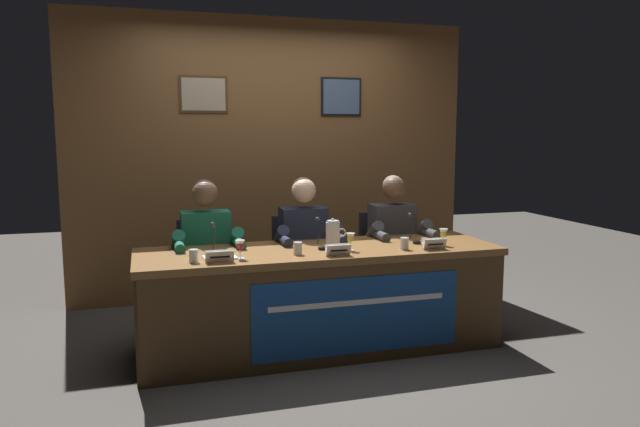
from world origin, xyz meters
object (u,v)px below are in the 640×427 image
at_px(nameplate_left, 220,256).
at_px(water_cup_right, 404,244).
at_px(juice_glass_center, 350,238).
at_px(water_pitcher_central, 333,234).
at_px(juice_glass_left, 240,246).
at_px(panelist_left, 207,249).
at_px(microphone_center, 320,238).
at_px(water_cup_left, 194,257).
at_px(chair_left, 205,279).
at_px(microphone_left, 215,245).
at_px(nameplate_right, 434,244).
at_px(chair_right, 386,267).
at_px(water_cup_center, 298,249).
at_px(juice_glass_right, 444,234).
at_px(conference_table, 325,285).
at_px(panelist_right, 396,239).
at_px(nameplate_center, 338,250).
at_px(microphone_right, 415,233).
at_px(chair_center, 300,273).
at_px(document_stack_left, 220,257).
at_px(panelist_center, 306,244).

distance_m(nameplate_left, water_cup_right, 1.31).
height_order(juice_glass_center, water_pitcher_central, water_pitcher_central).
bearing_deg(juice_glass_center, juice_glass_left, -176.27).
height_order(panelist_left, microphone_center, panelist_left).
bearing_deg(juice_glass_center, water_cup_left, -175.70).
height_order(chair_left, microphone_left, microphone_left).
bearing_deg(nameplate_right, chair_left, 150.66).
relative_size(chair_left, chair_right, 1.00).
bearing_deg(nameplate_right, water_cup_center, 173.89).
height_order(water_cup_center, juice_glass_right, juice_glass_right).
distance_m(nameplate_left, juice_glass_right, 1.64).
height_order(conference_table, chair_left, chair_left).
height_order(water_cup_center, panelist_right, panelist_right).
bearing_deg(conference_table, juice_glass_left, -171.46).
xyz_separation_m(nameplate_center, water_cup_center, (-0.25, 0.12, -0.00)).
height_order(chair_left, water_cup_center, chair_left).
height_order(water_cup_right, microphone_right, microphone_right).
distance_m(conference_table, water_cup_right, 0.63).
bearing_deg(water_pitcher_central, juice_glass_left, -162.72).
xyz_separation_m(microphone_left, chair_center, (0.75, 0.63, -0.39)).
relative_size(microphone_left, juice_glass_right, 1.74).
relative_size(panelist_left, nameplate_left, 6.73).
xyz_separation_m(microphone_left, microphone_center, (0.75, 0.03, 0.00)).
relative_size(chair_left, water_cup_center, 10.36).
height_order(conference_table, water_pitcher_central, water_pitcher_central).
distance_m(water_pitcher_central, document_stack_left, 0.86).
bearing_deg(document_stack_left, chair_left, 92.21).
bearing_deg(panelist_center, water_cup_right, -46.89).
distance_m(water_cup_left, microphone_left, 0.23).
distance_m(juice_glass_left, panelist_right, 1.48).
relative_size(nameplate_center, water_cup_center, 1.99).
height_order(panelist_left, nameplate_left, panelist_left).
bearing_deg(document_stack_left, microphone_right, 5.59).
xyz_separation_m(nameplate_left, document_stack_left, (0.02, 0.13, -0.03)).
height_order(microphone_left, water_pitcher_central, microphone_left).
xyz_separation_m(chair_right, water_cup_right, (-0.20, -0.79, 0.35)).
xyz_separation_m(panelist_left, water_cup_left, (-0.15, -0.61, 0.07)).
xyz_separation_m(chair_center, water_cup_center, (-0.21, -0.75, 0.35)).
bearing_deg(panelist_left, chair_right, 7.46).
bearing_deg(water_cup_left, panelist_center, 33.85).
distance_m(microphone_center, chair_right, 1.04).
distance_m(nameplate_center, water_cup_right, 0.52).
bearing_deg(microphone_right, water_pitcher_central, 177.49).
bearing_deg(chair_right, document_stack_left, -154.03).
xyz_separation_m(juice_glass_left, chair_right, (1.36, 0.77, -0.40)).
distance_m(nameplate_center, nameplate_right, 0.72).
distance_m(conference_table, juice_glass_right, 0.95).
distance_m(chair_right, water_pitcher_central, 0.95).
xyz_separation_m(panelist_left, water_cup_center, (0.55, -0.55, 0.07)).
relative_size(chair_left, microphone_left, 4.07).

